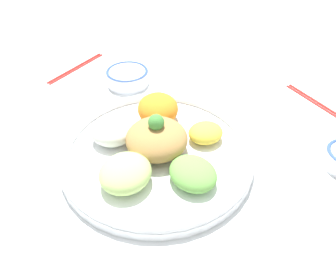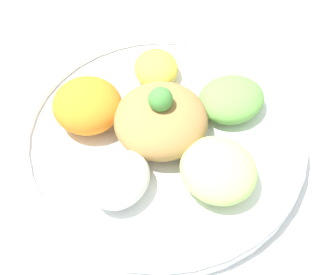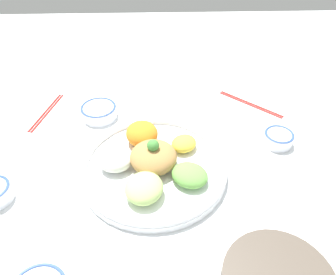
{
  "view_description": "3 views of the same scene",
  "coord_description": "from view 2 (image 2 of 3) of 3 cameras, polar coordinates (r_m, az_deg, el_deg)",
  "views": [
    {
      "loc": [
        0.41,
        0.18,
        0.47
      ],
      "look_at": [
        -0.07,
        0.01,
        0.03
      ],
      "focal_mm": 35.0,
      "sensor_mm": 36.0,
      "label": 1
    },
    {
      "loc": [
        0.17,
        -0.31,
        0.53
      ],
      "look_at": [
        -0.01,
        -0.02,
        0.06
      ],
      "focal_mm": 50.0,
      "sensor_mm": 36.0,
      "label": 2
    },
    {
      "loc": [
        0.57,
        0.02,
        0.64
      ],
      "look_at": [
        -0.08,
        0.04,
        0.08
      ],
      "focal_mm": 35.0,
      "sensor_mm": 36.0,
      "label": 3
    }
  ],
  "objects": [
    {
      "name": "salad_platter",
      "position": [
        0.62,
        -0.72,
        0.86
      ],
      "size": [
        0.39,
        0.39,
        0.11
      ],
      "color": "white",
      "rests_on": "ground_plane"
    },
    {
      "name": "ground_plane",
      "position": [
        0.63,
        1.9,
        -2.13
      ],
      "size": [
        2.4,
        2.4,
        0.0
      ],
      "primitive_type": "plane",
      "color": "white"
    }
  ]
}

